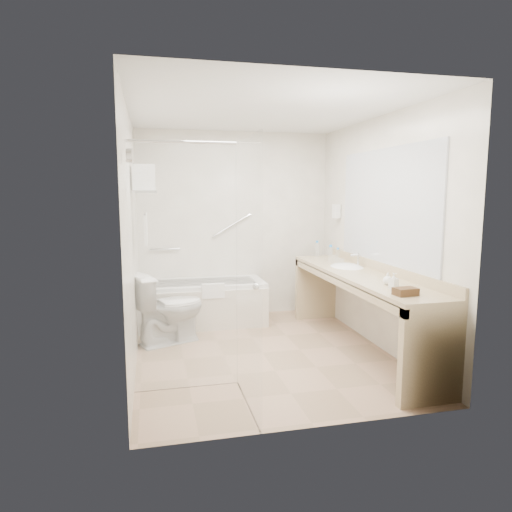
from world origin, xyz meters
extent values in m
plane|color=tan|center=(0.00, 0.00, 0.00)|extent=(3.20, 3.20, 0.00)
cube|color=silver|center=(0.00, 0.00, 2.50)|extent=(2.60, 3.20, 0.10)
cube|color=silver|center=(0.00, 1.60, 1.25)|extent=(2.60, 0.10, 2.50)
cube|color=silver|center=(0.00, -1.60, 1.25)|extent=(2.60, 0.10, 2.50)
cube|color=silver|center=(-1.30, 0.00, 1.25)|extent=(0.10, 3.20, 2.50)
cube|color=silver|center=(1.30, 0.00, 1.25)|extent=(0.10, 3.20, 2.50)
cube|color=white|center=(-0.50, 1.25, 0.28)|extent=(1.60, 0.70, 0.55)
cube|color=beige|center=(-0.50, 0.89, 0.25)|extent=(1.60, 0.02, 0.50)
cube|color=white|center=(-0.40, 0.90, 0.50)|extent=(0.28, 0.06, 0.18)
cylinder|color=silver|center=(-0.95, 1.56, 0.95)|extent=(0.40, 0.03, 0.03)
cylinder|color=silver|center=(-0.05, 1.56, 1.25)|extent=(0.53, 0.03, 0.33)
cube|color=silver|center=(-0.85, -0.70, 1.05)|extent=(0.90, 0.01, 2.10)
cube|color=silver|center=(-0.40, -1.15, 1.05)|extent=(0.02, 0.90, 2.10)
cylinder|color=silver|center=(-0.85, -0.70, 2.10)|extent=(0.90, 0.02, 0.02)
sphere|color=silver|center=(-0.37, -1.30, 1.00)|extent=(0.05, 0.05, 0.05)
cylinder|color=silver|center=(-1.25, -1.15, 1.95)|extent=(0.04, 0.10, 0.10)
cube|color=silver|center=(-1.17, 0.35, 1.70)|extent=(0.24, 0.55, 0.02)
cylinder|color=silver|center=(-1.17, 0.35, 1.48)|extent=(0.02, 0.55, 0.02)
cube|color=white|center=(-1.17, 0.35, 1.32)|extent=(0.03, 0.42, 0.32)
cube|color=white|center=(-1.17, 0.35, 1.76)|extent=(0.22, 0.40, 0.08)
cube|color=white|center=(-1.17, 0.35, 1.84)|extent=(0.22, 0.40, 0.08)
cube|color=white|center=(-1.17, 0.35, 1.93)|extent=(0.22, 0.40, 0.08)
cube|color=tan|center=(1.02, -0.15, 0.82)|extent=(0.55, 2.70, 0.05)
cube|color=tan|center=(1.29, -0.15, 0.90)|extent=(0.03, 2.70, 0.10)
cube|color=tan|center=(0.77, -0.15, 0.77)|extent=(0.04, 2.70, 0.08)
cube|color=tan|center=(1.02, -1.46, 0.40)|extent=(0.55, 0.08, 0.80)
cube|color=tan|center=(1.02, 1.16, 0.40)|extent=(0.55, 0.08, 0.80)
ellipsoid|color=white|center=(1.05, 0.25, 0.82)|extent=(0.40, 0.52, 0.14)
cylinder|color=silver|center=(1.20, 0.25, 0.93)|extent=(0.03, 0.03, 0.14)
cube|color=silver|center=(1.29, -0.15, 1.55)|extent=(0.02, 2.00, 1.20)
cube|color=silver|center=(1.25, 1.05, 1.45)|extent=(0.08, 0.10, 0.18)
imported|color=white|center=(-0.95, 0.57, 0.40)|extent=(0.93, 0.73, 0.80)
cube|color=#462E19|center=(0.92, -1.21, 0.88)|extent=(0.20, 0.14, 0.06)
imported|color=silver|center=(0.95, -0.97, 0.88)|extent=(0.11, 0.15, 0.07)
imported|color=silver|center=(1.00, -0.79, 0.89)|extent=(0.12, 0.13, 0.09)
cylinder|color=silver|center=(1.00, 0.60, 0.94)|extent=(0.07, 0.07, 0.19)
cylinder|color=#2784DF|center=(1.00, 0.60, 1.05)|extent=(0.04, 0.04, 0.03)
cylinder|color=silver|center=(1.00, 1.07, 0.94)|extent=(0.07, 0.07, 0.19)
cylinder|color=#2784DF|center=(1.00, 1.07, 1.05)|extent=(0.04, 0.04, 0.03)
cylinder|color=silver|center=(1.09, 0.59, 0.93)|extent=(0.06, 0.06, 0.16)
cylinder|color=#2784DF|center=(1.09, 0.59, 1.02)|extent=(0.03, 0.03, 0.02)
cylinder|color=silver|center=(0.99, 0.27, 0.90)|extent=(0.10, 0.10, 0.10)
cylinder|color=silver|center=(1.02, 0.51, 0.90)|extent=(0.08, 0.08, 0.10)
camera|label=1|loc=(-1.11, -4.53, 1.70)|focal=32.00mm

